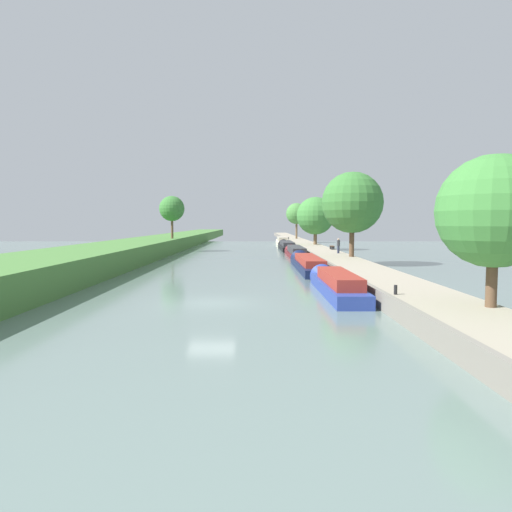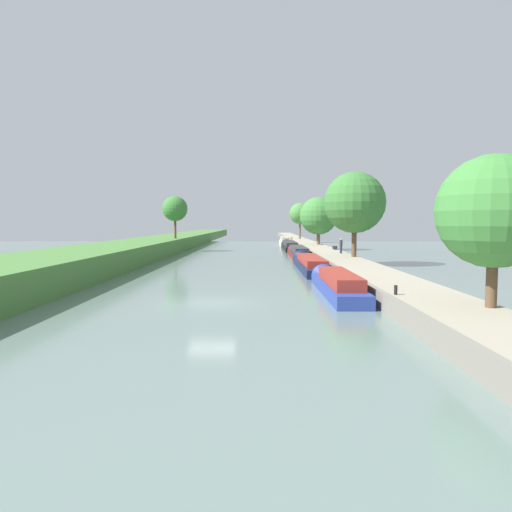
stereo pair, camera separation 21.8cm
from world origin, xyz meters
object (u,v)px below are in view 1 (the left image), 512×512
Objects in this scene: narrowboat_blue at (338,284)px; mooring_bollard_near at (398,290)px; narrowboat_black at (289,246)px; person_walking at (341,245)px; park_bench at (334,247)px; narrowboat_maroon at (297,252)px; narrowboat_cream at (284,242)px; narrowboat_navy at (309,263)px; mooring_bollard_far at (291,238)px.

narrowboat_blue reaches higher than mooring_bollard_near.
person_walking is at bearing -79.37° from narrowboat_black.
mooring_bollard_near reaches higher than narrowboat_black.
park_bench is at bearing -72.91° from narrowboat_black.
person_walking reaches higher than narrowboat_black.
park_bench is at bearing 86.05° from person_walking.
narrowboat_cream reaches higher than narrowboat_maroon.
narrowboat_navy is at bearing 90.45° from narrowboat_blue.
narrowboat_blue is at bearing -99.00° from park_bench.
park_bench reaches higher than mooring_bollard_far.
narrowboat_black is 9.48× the size of person_walking.
narrowboat_navy is at bearing -90.80° from narrowboat_maroon.
mooring_bollard_near is (1.75, -51.77, 0.56)m from narrowboat_black.
person_walking is 3.69× the size of mooring_bollard_far.
narrowboat_blue reaches higher than narrowboat_maroon.
mooring_bollard_near is at bearing -90.00° from mooring_bollard_far.
mooring_bollard_near reaches higher than narrowboat_navy.
narrowboat_navy is 50.93m from mooring_bollard_far.
narrowboat_black is at bearing 100.63° from person_walking.
mooring_bollard_far is at bearing 88.44° from narrowboat_blue.
narrowboat_navy is 9.34× the size of person_walking.
mooring_bollard_far is (1.77, 65.31, 0.53)m from narrowboat_blue.
narrowboat_maroon is at bearing -92.69° from mooring_bollard_far.
mooring_bollard_near is (1.70, -65.83, 0.46)m from narrowboat_cream.
narrowboat_maroon is 8.92× the size of person_walking.
narrowboat_black is (-0.08, 15.81, -0.00)m from narrowboat_maroon.
narrowboat_navy is 34.45× the size of mooring_bollard_far.
mooring_bollard_far is 35.33m from park_bench.
narrowboat_cream is at bearing -106.60° from mooring_bollard_far.
narrowboat_navy is 15.31m from narrowboat_maroon.
mooring_bollard_near and mooring_bollard_far have the same top height.
narrowboat_maroon is at bearing 92.67° from mooring_bollard_near.
narrowboat_blue is 6.50m from mooring_bollard_near.
person_walking is 1.11× the size of park_bench.
mooring_bollard_far is (0.00, 71.54, 0.00)m from mooring_bollard_near.
narrowboat_black is (0.02, 45.54, -0.03)m from narrowboat_blue.
narrowboat_maroon is 1.25× the size of narrowboat_cream.
narrowboat_maroon reaches higher than narrowboat_navy.
narrowboat_maroon is at bearing 89.20° from narrowboat_navy.
narrowboat_black is 34.96× the size of mooring_bollard_far.
person_walking is at bearing 62.68° from narrowboat_navy.
narrowboat_blue is 25.87× the size of mooring_bollard_far.
narrowboat_cream reaches higher than mooring_bollard_far.
person_walking is 29.25m from mooring_bollard_near.
mooring_bollard_far is at bearing 94.86° from park_bench.
narrowboat_black is at bearing 107.09° from park_bench.
narrowboat_maroon is (0.10, 29.73, -0.03)m from narrowboat_blue.
person_walking is 3.69× the size of mooring_bollard_near.
mooring_bollard_far is 0.30× the size of park_bench.
narrowboat_navy is (-0.11, 14.43, -0.05)m from narrowboat_blue.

